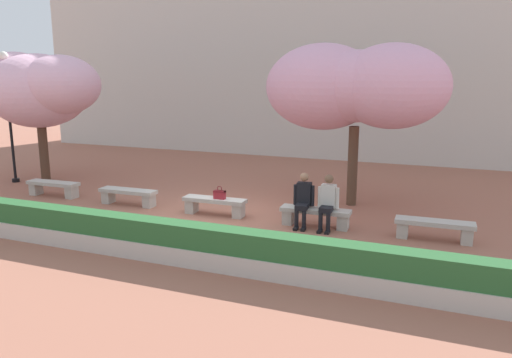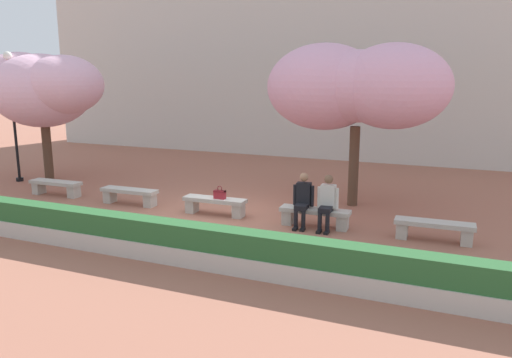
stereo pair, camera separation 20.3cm
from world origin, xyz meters
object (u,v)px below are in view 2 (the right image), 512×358
object	(u,v)px
stone_bench_near_east	(315,215)
lamp_post_with_banner	(13,105)
person_seated_left	(303,198)
stone_bench_near_west	(129,194)
stone_bench_west_end	(56,186)
handbag	(220,194)
person_seated_right	(327,200)
stone_bench_east_end	(434,228)
cherry_tree_secondary	(41,87)
cherry_tree_main	(353,87)
stone_bench_center	(215,204)

from	to	relation	value
stone_bench_near_east	lamp_post_with_banner	bearing A→B (deg)	174.15
person_seated_left	stone_bench_near_west	bearing A→B (deg)	179.40
stone_bench_west_end	handbag	xyz separation A→B (m)	(5.54, -0.02, 0.28)
stone_bench_west_end	person_seated_right	distance (m)	8.39
stone_bench_east_end	cherry_tree_secondary	size ratio (longest dim) A/B	0.36
cherry_tree_main	lamp_post_with_banner	world-z (taller)	cherry_tree_main
stone_bench_near_west	stone_bench_east_end	size ratio (longest dim) A/B	1.00
cherry_tree_main	person_seated_right	bearing A→B (deg)	-89.05
stone_bench_near_west	handbag	bearing A→B (deg)	-0.48
stone_bench_center	person_seated_right	distance (m)	3.02
handbag	cherry_tree_secondary	bearing A→B (deg)	166.90
handbag	stone_bench_near_east	bearing A→B (deg)	0.54
stone_bench_near_west	person_seated_left	xyz separation A→B (m)	(5.09, -0.05, 0.40)
stone_bench_west_end	stone_bench_near_east	distance (m)	8.08
stone_bench_east_end	cherry_tree_main	world-z (taller)	cherry_tree_main
stone_bench_near_west	cherry_tree_main	xyz separation A→B (m)	(5.64, 2.48, 2.95)
person_seated_right	lamp_post_with_banner	xyz separation A→B (m)	(-11.09, 1.16, 1.88)
stone_bench_near_west	person_seated_right	bearing A→B (deg)	-0.54
stone_bench_near_east	stone_bench_east_end	bearing A→B (deg)	0.00
stone_bench_near_east	cherry_tree_secondary	distance (m)	10.66
person_seated_right	lamp_post_with_banner	bearing A→B (deg)	174.03
stone_bench_near_east	person_seated_right	size ratio (longest dim) A/B	1.31
stone_bench_near_west	stone_bench_east_end	bearing A→B (deg)	0.00
stone_bench_near_east	cherry_tree_secondary	xyz separation A→B (m)	(-10.12, 1.74, 2.85)
stone_bench_west_end	person_seated_right	xyz separation A→B (m)	(8.38, -0.05, 0.40)
stone_bench_east_end	person_seated_right	distance (m)	2.42
stone_bench_near_east	stone_bench_east_end	world-z (taller)	same
person_seated_right	lamp_post_with_banner	size ratio (longest dim) A/B	0.30
stone_bench_west_end	cherry_tree_secondary	bearing A→B (deg)	139.59
stone_bench_west_end	stone_bench_near_east	world-z (taller)	same
person_seated_right	cherry_tree_secondary	size ratio (longest dim) A/B	0.27
stone_bench_west_end	cherry_tree_secondary	size ratio (longest dim) A/B	0.36
cherry_tree_secondary	person_seated_left	bearing A→B (deg)	-10.35
stone_bench_near_east	handbag	xyz separation A→B (m)	(-2.53, -0.02, 0.28)
stone_bench_near_west	stone_bench_center	bearing A→B (deg)	0.00
stone_bench_east_end	stone_bench_center	bearing A→B (deg)	180.00
stone_bench_near_west	stone_bench_center	world-z (taller)	same
stone_bench_west_end	cherry_tree_main	xyz separation A→B (m)	(8.34, 2.48, 2.95)
stone_bench_near_east	stone_bench_center	bearing A→B (deg)	180.00
stone_bench_near_east	handbag	distance (m)	2.55
stone_bench_east_end	cherry_tree_secondary	xyz separation A→B (m)	(-12.82, 1.74, 2.85)
person_seated_right	handbag	bearing A→B (deg)	179.40
lamp_post_with_banner	stone_bench_center	bearing A→B (deg)	-7.77
stone_bench_near_east	cherry_tree_secondary	size ratio (longest dim) A/B	0.36
stone_bench_west_end	stone_bench_near_west	world-z (taller)	same
lamp_post_with_banner	stone_bench_near_west	bearing A→B (deg)	-11.56
stone_bench_near_west	stone_bench_near_east	size ratio (longest dim) A/B	1.00
stone_bench_west_end	stone_bench_east_end	xyz separation A→B (m)	(10.77, 0.00, 0.00)
stone_bench_center	person_seated_right	bearing A→B (deg)	-1.02
stone_bench_near_west	cherry_tree_secondary	xyz separation A→B (m)	(-4.74, 1.74, 2.85)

